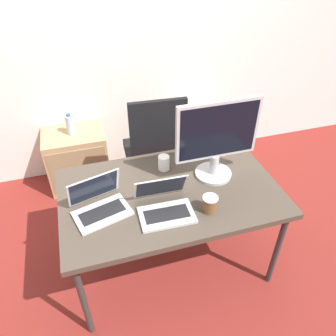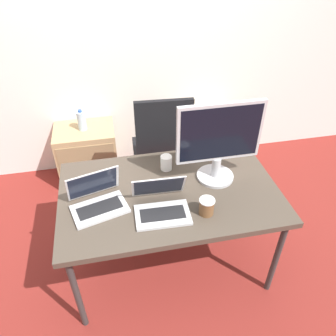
{
  "view_description": "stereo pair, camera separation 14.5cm",
  "coord_description": "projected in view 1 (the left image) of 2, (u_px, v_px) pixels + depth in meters",
  "views": [
    {
      "loc": [
        -0.47,
        -1.52,
        2.14
      ],
      "look_at": [
        0.0,
        0.04,
        0.88
      ],
      "focal_mm": 35.0,
      "sensor_mm": 36.0,
      "label": 1
    },
    {
      "loc": [
        -0.33,
        -1.56,
        2.14
      ],
      "look_at": [
        0.0,
        0.04,
        0.88
      ],
      "focal_mm": 35.0,
      "sensor_mm": 36.0,
      "label": 2
    }
  ],
  "objects": [
    {
      "name": "ground_plane",
      "position": [
        170.0,
        260.0,
        2.57
      ],
      "size": [
        14.0,
        14.0,
        0.0
      ],
      "primitive_type": "plane",
      "color": "maroon"
    },
    {
      "name": "wall_back",
      "position": [
        123.0,
        38.0,
        2.86
      ],
      "size": [
        10.0,
        0.05,
        2.6
      ],
      "color": "white",
      "rests_on": "ground_plane"
    },
    {
      "name": "desk",
      "position": [
        170.0,
        196.0,
        2.16
      ],
      "size": [
        1.41,
        0.88,
        0.73
      ],
      "color": "#473D33",
      "rests_on": "ground_plane"
    },
    {
      "name": "office_chair",
      "position": [
        155.0,
        162.0,
        2.9
      ],
      "size": [
        0.56,
        0.57,
        1.1
      ],
      "color": "#232326",
      "rests_on": "ground_plane"
    },
    {
      "name": "cabinet_left",
      "position": [
        77.0,
        159.0,
        3.17
      ],
      "size": [
        0.56,
        0.41,
        0.56
      ],
      "color": "tan",
      "rests_on": "ground_plane"
    },
    {
      "name": "cabinet_right",
      "position": [
        194.0,
        139.0,
        3.44
      ],
      "size": [
        0.56,
        0.41,
        0.56
      ],
      "color": "tan",
      "rests_on": "ground_plane"
    },
    {
      "name": "water_bottle",
      "position": [
        70.0,
        125.0,
        2.94
      ],
      "size": [
        0.08,
        0.08,
        0.2
      ],
      "color": "silver",
      "rests_on": "cabinet_left"
    },
    {
      "name": "laptop_left",
      "position": [
        165.0,
        205.0,
        1.95
      ],
      "size": [
        0.33,
        0.3,
        0.21
      ],
      "color": "silver",
      "rests_on": "desk"
    },
    {
      "name": "laptop_right",
      "position": [
        100.0,
        204.0,
        1.96
      ],
      "size": [
        0.37,
        0.33,
        0.22
      ],
      "color": "silver",
      "rests_on": "desk"
    },
    {
      "name": "monitor",
      "position": [
        217.0,
        139.0,
        2.08
      ],
      "size": [
        0.55,
        0.25,
        0.55
      ],
      "color": "#B7B7BC",
      "rests_on": "desk"
    },
    {
      "name": "coffee_cup_white",
      "position": [
        164.0,
        163.0,
        2.27
      ],
      "size": [
        0.08,
        0.08,
        0.11
      ],
      "color": "white",
      "rests_on": "desk"
    },
    {
      "name": "coffee_cup_brown",
      "position": [
        210.0,
        204.0,
        1.95
      ],
      "size": [
        0.09,
        0.09,
        0.11
      ],
      "color": "brown",
      "rests_on": "desk"
    },
    {
      "name": "scissors",
      "position": [
        160.0,
        182.0,
        2.18
      ],
      "size": [
        0.17,
        0.05,
        0.01
      ],
      "color": "#B2B2B7",
      "rests_on": "desk"
    }
  ]
}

